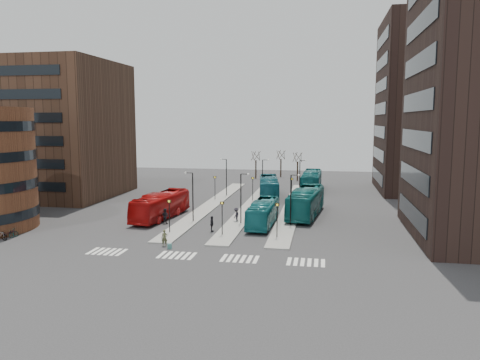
% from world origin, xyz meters
% --- Properties ---
extents(ground, '(160.00, 160.00, 0.00)m').
position_xyz_m(ground, '(0.00, 0.00, 0.00)').
color(ground, '#2A2A2C').
rests_on(ground, ground).
extents(island_left, '(2.50, 45.00, 0.15)m').
position_xyz_m(island_left, '(-4.00, 30.00, 0.07)').
color(island_left, gray).
rests_on(island_left, ground).
extents(island_mid, '(2.50, 45.00, 0.15)m').
position_xyz_m(island_mid, '(2.00, 30.00, 0.07)').
color(island_mid, gray).
rests_on(island_mid, ground).
extents(island_right, '(2.50, 45.00, 0.15)m').
position_xyz_m(island_right, '(8.00, 30.00, 0.07)').
color(island_right, gray).
rests_on(island_right, ground).
extents(suitcase, '(0.50, 0.46, 0.51)m').
position_xyz_m(suitcase, '(-2.39, 6.01, 0.26)').
color(suitcase, '#1B2094').
rests_on(suitcase, ground).
extents(red_bus, '(4.24, 12.26, 3.35)m').
position_xyz_m(red_bus, '(-8.10, 19.52, 1.67)').
color(red_bus, '#AC0D0D').
rests_on(red_bus, ground).
extents(teal_bus_a, '(2.80, 10.81, 2.99)m').
position_xyz_m(teal_bus_a, '(5.31, 18.03, 1.50)').
color(teal_bus_a, '#16696F').
rests_on(teal_bus_a, ground).
extents(teal_bus_b, '(4.57, 12.71, 3.46)m').
position_xyz_m(teal_bus_b, '(3.70, 37.50, 1.73)').
color(teal_bus_b, '#145867').
rests_on(teal_bus_b, ground).
extents(teal_bus_c, '(4.66, 13.49, 3.68)m').
position_xyz_m(teal_bus_c, '(10.15, 24.42, 1.84)').
color(teal_bus_c, '#136160').
rests_on(teal_bus_c, ground).
extents(teal_bus_d, '(3.42, 13.03, 3.60)m').
position_xyz_m(teal_bus_d, '(10.25, 46.21, 1.80)').
color(teal_bus_d, '#156569').
rests_on(teal_bus_d, ground).
extents(traveller, '(0.67, 0.50, 1.68)m').
position_xyz_m(traveller, '(-3.18, 6.84, 0.84)').
color(traveller, '#4A4D2E').
rests_on(traveller, ground).
extents(commuter_a, '(1.09, 0.97, 1.85)m').
position_xyz_m(commuter_a, '(-6.58, 16.76, 0.93)').
color(commuter_a, black).
rests_on(commuter_a, ground).
extents(commuter_b, '(0.60, 1.11, 1.80)m').
position_xyz_m(commuter_b, '(0.04, 13.64, 0.90)').
color(commuter_b, black).
rests_on(commuter_b, ground).
extents(commuter_c, '(0.89, 1.28, 1.82)m').
position_xyz_m(commuter_c, '(1.84, 19.00, 0.91)').
color(commuter_c, black).
rests_on(commuter_c, ground).
extents(bicycle_near, '(1.71, 1.13, 0.85)m').
position_xyz_m(bicycle_near, '(-21.00, 6.94, 0.42)').
color(bicycle_near, gray).
rests_on(bicycle_near, ground).
extents(bicycle_mid, '(1.79, 0.58, 1.06)m').
position_xyz_m(bicycle_mid, '(-21.00, 5.93, 0.53)').
color(bicycle_mid, gray).
rests_on(bicycle_mid, ground).
extents(bicycle_far, '(1.87, 1.03, 0.93)m').
position_xyz_m(bicycle_far, '(-21.00, 7.53, 0.47)').
color(bicycle_far, gray).
rests_on(bicycle_far, ground).
extents(crosswalk_stripes, '(22.35, 2.40, 0.01)m').
position_xyz_m(crosswalk_stripes, '(1.75, 4.00, 0.01)').
color(crosswalk_stripes, silver).
rests_on(crosswalk_stripes, ground).
extents(office_block, '(25.00, 20.12, 22.00)m').
position_xyz_m(office_block, '(-34.00, 33.98, 11.00)').
color(office_block, '#452E20').
rests_on(office_block, ground).
extents(tower_far, '(20.12, 20.00, 30.00)m').
position_xyz_m(tower_far, '(31.98, 50.00, 15.00)').
color(tower_far, black).
rests_on(tower_far, ground).
extents(sign_poles, '(12.45, 22.12, 3.65)m').
position_xyz_m(sign_poles, '(1.60, 23.00, 2.41)').
color(sign_poles, black).
rests_on(sign_poles, ground).
extents(lamp_posts, '(14.04, 20.24, 6.12)m').
position_xyz_m(lamp_posts, '(2.64, 28.00, 3.58)').
color(lamp_posts, black).
rests_on(lamp_posts, ground).
extents(bare_trees, '(10.97, 8.14, 5.90)m').
position_xyz_m(bare_trees, '(2.67, 62.67, 2.72)').
color(bare_trees, black).
rests_on(bare_trees, ground).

